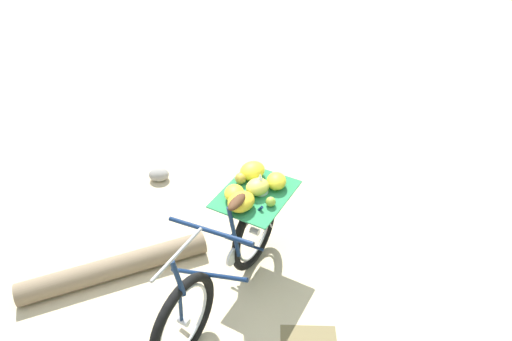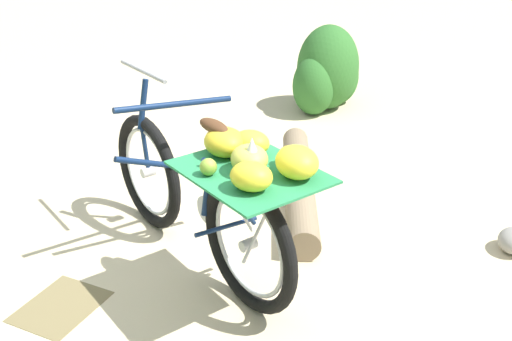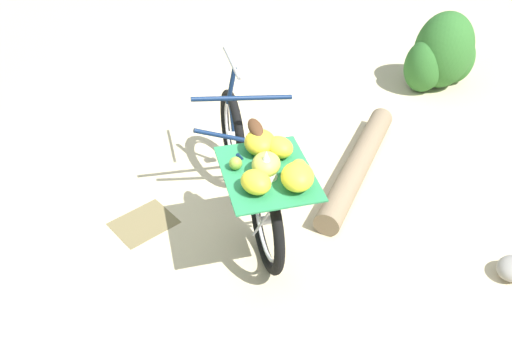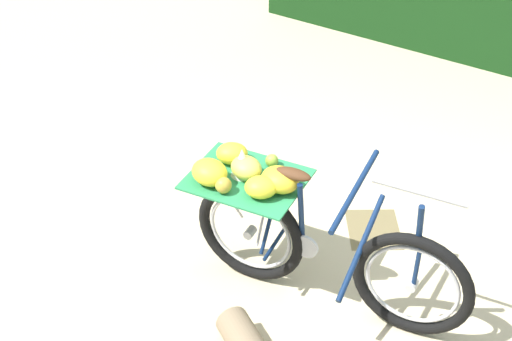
{
  "view_description": "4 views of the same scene",
  "coord_description": "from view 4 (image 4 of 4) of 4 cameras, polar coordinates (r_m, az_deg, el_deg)",
  "views": [
    {
      "loc": [
        -0.33,
        2.36,
        3.1
      ],
      "look_at": [
        -0.25,
        -0.64,
        0.92
      ],
      "focal_mm": 31.13,
      "sensor_mm": 36.0,
      "label": 1
    },
    {
      "loc": [
        -2.56,
        -1.64,
        2.01
      ],
      "look_at": [
        -0.27,
        -0.54,
        0.8
      ],
      "focal_mm": 42.88,
      "sensor_mm": 36.0,
      "label": 2
    },
    {
      "loc": [
        -2.02,
        -2.41,
        2.77
      ],
      "look_at": [
        -0.4,
        -0.56,
        0.89
      ],
      "focal_mm": 37.77,
      "sensor_mm": 36.0,
      "label": 3
    },
    {
      "loc": [
        3.43,
        -0.51,
        3.5
      ],
      "look_at": [
        -0.31,
        -0.45,
        0.8
      ],
      "focal_mm": 53.89,
      "sensor_mm": 36.0,
      "label": 4
    }
  ],
  "objects": [
    {
      "name": "ground_plane",
      "position": [
        4.93,
        5.38,
        -9.62
      ],
      "size": [
        60.0,
        60.0,
        0.0
      ],
      "primitive_type": "plane",
      "color": "beige"
    },
    {
      "name": "bicycle",
      "position": [
        4.62,
        3.53,
        -4.49
      ],
      "size": [
        1.08,
        1.72,
        1.03
      ],
      "rotation": [
        0.0,
        0.0,
        1.1
      ],
      "color": "black",
      "rests_on": "ground_plane"
    },
    {
      "name": "leaf_litter_patch",
      "position": [
        5.48,
        8.72,
        -4.32
      ],
      "size": [
        0.44,
        0.36,
        0.01
      ],
      "primitive_type": "cube",
      "color": "olive",
      "rests_on": "ground_plane"
    }
  ]
}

